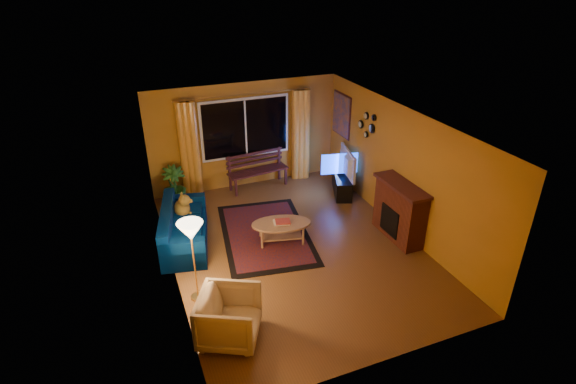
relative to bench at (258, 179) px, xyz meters
name	(u,v)px	position (x,y,z in m)	size (l,w,h in m)	color
floor	(294,248)	(-0.19, -2.69, -0.23)	(4.50, 6.00, 0.02)	brown
ceiling	(295,122)	(-0.19, -2.69, 2.29)	(4.50, 6.00, 0.02)	white
wall_back	(245,135)	(-0.19, 0.32, 1.03)	(4.50, 0.02, 2.50)	#C48429
wall_left	(166,213)	(-2.45, -2.69, 1.03)	(0.02, 6.00, 2.50)	#C48429
wall_right	(401,170)	(2.07, -2.69, 1.03)	(0.02, 6.00, 2.50)	#C48429
window	(246,128)	(-0.19, 0.25, 1.23)	(2.00, 0.02, 1.30)	black
curtain_rod	(245,94)	(-0.19, 0.21, 2.03)	(0.03, 0.03, 3.20)	#BF8C3F
curtain_left	(189,150)	(-1.54, 0.19, 0.90)	(0.36, 0.36, 2.24)	gold
curtain_right	(300,135)	(1.16, 0.19, 0.90)	(0.36, 0.36, 2.24)	gold
bench	(258,179)	(0.00, 0.00, 0.00)	(1.45, 0.43, 0.44)	#3C181B
potted_plant	(174,186)	(-2.00, -0.14, 0.24)	(0.51, 0.51, 0.92)	#235B1E
sofa	(184,226)	(-2.08, -1.78, 0.16)	(0.80, 1.87, 0.76)	#011949
dog	(182,206)	(-2.03, -1.36, 0.37)	(0.29, 0.40, 0.44)	olive
armchair	(229,315)	(-1.92, -4.50, 0.21)	(0.82, 0.77, 0.85)	beige
floor_lamp	(194,262)	(-2.19, -3.45, 0.49)	(0.24, 0.24, 1.41)	#BF8C3F
rug	(265,234)	(-0.54, -2.05, -0.21)	(1.68, 2.65, 0.02)	maroon
coffee_table	(281,232)	(-0.33, -2.41, -0.01)	(1.14, 1.14, 0.42)	#A3775A
tv_console	(342,184)	(1.74, -1.00, 0.01)	(0.36, 1.09, 0.45)	black
television	(343,163)	(1.74, -1.00, 0.54)	(1.07, 0.14, 0.62)	black
fireplace	(399,212)	(1.86, -3.09, 0.33)	(0.40, 1.20, 1.10)	maroon
mirror_cluster	(367,123)	(2.02, -1.39, 1.58)	(0.06, 0.60, 0.56)	black
painting	(341,115)	(2.03, -0.24, 1.43)	(0.04, 0.76, 0.96)	#CF6A0E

